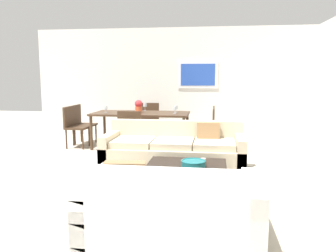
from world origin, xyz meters
name	(u,v)px	position (x,y,z in m)	size (l,w,h in m)	color
ground_plane	(170,177)	(0.00, 0.00, 0.00)	(18.00, 18.00, 0.00)	#BCB29E
back_wall_unit	(201,83)	(0.30, 3.53, 1.35)	(8.40, 0.09, 2.70)	silver
sofa_beige	(174,153)	(0.02, 0.34, 0.29)	(2.21, 0.90, 0.78)	beige
loveseat_white	(170,212)	(0.26, -2.03, 0.29)	(1.59, 0.90, 0.78)	white
coffee_table	(186,181)	(0.30, -0.78, 0.19)	(1.02, 1.00, 0.38)	black
decorative_bowl	(193,163)	(0.40, -0.77, 0.42)	(0.31, 0.31, 0.08)	#19666B
candle_jar	(203,161)	(0.51, -0.64, 0.42)	(0.07, 0.07, 0.08)	silver
dining_table	(141,115)	(-0.90, 2.10, 0.69)	(2.03, 0.97, 0.75)	#422D1E
dining_chair_right_near	(208,127)	(0.52, 1.88, 0.50)	(0.44, 0.44, 0.88)	#422D1E
dining_chair_left_near	(74,124)	(-2.33, 1.88, 0.50)	(0.44, 0.44, 0.88)	#422D1E
dining_chair_left_far	(82,121)	(-2.33, 2.31, 0.50)	(0.44, 0.44, 0.88)	#422D1E
dining_chair_foot	(131,130)	(-0.90, 1.20, 0.50)	(0.44, 0.44, 0.88)	#422D1E
dining_chair_head	(149,119)	(-0.90, 2.99, 0.50)	(0.44, 0.44, 0.88)	#422D1E
dining_chair_right_far	(208,124)	(0.52, 2.31, 0.50)	(0.44, 0.44, 0.88)	#422D1E
wine_glass_head	(145,105)	(-0.90, 2.52, 0.87)	(0.08, 0.08, 0.17)	silver
wine_glass_right_near	(175,109)	(-0.17, 1.98, 0.86)	(0.06, 0.06, 0.15)	silver
wine_glass_right_far	(176,108)	(-0.17, 2.22, 0.85)	(0.07, 0.07, 0.15)	silver
wine_glass_left_near	(106,108)	(-1.64, 1.98, 0.85)	(0.07, 0.07, 0.14)	silver
centerpiece_vase	(139,106)	(-0.94, 2.05, 0.89)	(0.16, 0.16, 0.27)	#D85933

